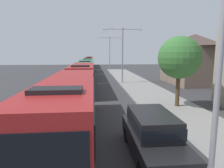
# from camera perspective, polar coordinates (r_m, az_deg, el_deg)

# --- Properties ---
(bus_lead) EXTENTS (2.58, 11.79, 3.21)m
(bus_lead) POSITION_cam_1_polar(r_m,az_deg,el_deg) (10.67, -12.03, -5.90)
(bus_lead) COLOR maroon
(bus_lead) RESTS_ON ground_plane
(bus_second_in_line) EXTENTS (2.58, 10.71, 3.21)m
(bus_second_in_line) POSITION_cam_1_polar(r_m,az_deg,el_deg) (23.04, -8.46, 2.05)
(bus_second_in_line) COLOR maroon
(bus_second_in_line) RESTS_ON ground_plane
(bus_middle) EXTENTS (2.58, 12.17, 3.21)m
(bus_middle) POSITION_cam_1_polar(r_m,az_deg,el_deg) (34.79, -7.43, 4.33)
(bus_middle) COLOR #33724C
(bus_middle) RESTS_ON ground_plane
(bus_fourth_in_line) EXTENTS (2.58, 11.43, 3.21)m
(bus_fourth_in_line) POSITION_cam_1_polar(r_m,az_deg,el_deg) (47.17, -6.91, 5.50)
(bus_fourth_in_line) COLOR #33724C
(bus_fourth_in_line) RESTS_ON ground_plane
(bus_rear) EXTENTS (2.58, 10.84, 3.21)m
(bus_rear) POSITION_cam_1_polar(r_m,az_deg,el_deg) (59.77, -6.59, 6.19)
(bus_rear) COLOR maroon
(bus_rear) RESTS_ON ground_plane
(bus_tail_end) EXTENTS (2.58, 12.07, 3.21)m
(bus_tail_end) POSITION_cam_1_polar(r_m,az_deg,el_deg) (72.00, -6.39, 6.63)
(bus_tail_end) COLOR maroon
(bus_tail_end) RESTS_ON ground_plane
(white_suv) EXTENTS (1.86, 5.08, 1.90)m
(white_suv) POSITION_cam_1_polar(r_m,az_deg,el_deg) (8.80, 11.48, -13.61)
(white_suv) COLOR black
(white_suv) RESTS_ON ground_plane
(streetlamp_near) EXTENTS (5.03, 0.28, 8.70)m
(streetlamp_near) POSITION_cam_1_polar(r_m,az_deg,el_deg) (7.53, 29.22, 15.49)
(streetlamp_near) COLOR gray
(streetlamp_near) RESTS_ON sidewalk
(streetlamp_mid) EXTENTS (5.52, 0.28, 7.73)m
(streetlamp_mid) POSITION_cam_1_polar(r_m,az_deg,el_deg) (28.59, 3.01, 9.87)
(streetlamp_mid) COLOR gray
(streetlamp_mid) RESTS_ON sidewalk
(streetlamp_far) EXTENTS (5.97, 0.28, 8.22)m
(streetlamp_far) POSITION_cam_1_polar(r_m,az_deg,el_deg) (50.54, -0.66, 9.75)
(streetlamp_far) COLOR gray
(streetlamp_far) RESTS_ON sidewalk
(roadside_tree) EXTENTS (3.31, 3.31, 5.53)m
(roadside_tree) POSITION_cam_1_polar(r_m,az_deg,el_deg) (16.50, 18.69, 7.13)
(roadside_tree) COLOR #4C3823
(roadside_tree) RESTS_ON sidewalk
(house_distant_gabled) EXTENTS (7.03, 9.48, 7.05)m
(house_distant_gabled) POSITION_cam_1_polar(r_m,az_deg,el_deg) (31.27, 22.36, 6.74)
(house_distant_gabled) COLOR #7A6656
(house_distant_gabled) RESTS_ON ground_plane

